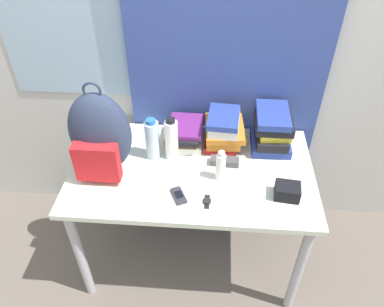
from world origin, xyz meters
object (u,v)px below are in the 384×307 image
book_stack_right (272,130)px  camera_pouch (287,191)px  backpack (100,136)px  cell_phone (179,196)px  water_bottle (152,139)px  book_stack_center (223,130)px  sports_bottle (171,139)px  sunscreen_bottle (221,166)px  sunglasses_case (225,161)px  book_stack_left (186,133)px  wristwatch (207,201)px

book_stack_right → camera_pouch: 0.39m
backpack → cell_phone: (0.39, -0.17, -0.20)m
book_stack_right → camera_pouch: bearing=-82.7°
backpack → water_bottle: bearing=26.8°
book_stack_center → sports_bottle: sports_bottle is taller
sunscreen_bottle → cell_phone: 0.25m
sports_bottle → sunscreen_bottle: (0.26, -0.15, -0.04)m
book_stack_center → cell_phone: size_ratio=2.31×
book_stack_right → sunglasses_case: book_stack_right is taller
backpack → sports_bottle: backpack is taller
book_stack_left → wristwatch: book_stack_left is taller
sports_bottle → backpack: bearing=-160.1°
book_stack_left → water_bottle: (-0.16, -0.14, 0.05)m
book_stack_center → camera_pouch: book_stack_center is taller
sports_bottle → sunscreen_bottle: size_ratio=1.45×
book_stack_center → camera_pouch: (0.31, -0.38, -0.06)m
book_stack_right → camera_pouch: book_stack_right is taller
wristwatch → book_stack_right: bearing=53.6°
water_bottle → wristwatch: size_ratio=2.74×
sunscreen_bottle → sunglasses_case: bearing=78.6°
backpack → book_stack_left: size_ratio=1.79×
book_stack_left → book_stack_center: size_ratio=1.04×
camera_pouch → cell_phone: bearing=-175.3°
book_stack_right → sunscreen_bottle: 0.39m
book_stack_right → sunglasses_case: (-0.25, -0.17, -0.09)m
water_bottle → camera_pouch: water_bottle is taller
water_bottle → sports_bottle: size_ratio=0.96×
sunglasses_case → sports_bottle: bearing=172.0°
book_stack_right → cell_phone: 0.63m
book_stack_right → sports_bottle: bearing=-166.2°
backpack → sunscreen_bottle: 0.60m
sunscreen_bottle → wristwatch: sunscreen_bottle is taller
book_stack_center → wristwatch: 0.46m
water_bottle → sports_bottle: sports_bottle is taller
water_bottle → wristwatch: 0.45m
book_stack_left → wristwatch: (0.14, -0.45, -0.05)m
book_stack_center → cell_phone: book_stack_center is taller
book_stack_right → wristwatch: 0.56m
book_stack_center → book_stack_right: (0.26, -0.00, 0.01)m
book_stack_left → camera_pouch: 0.65m
sports_bottle → sunglasses_case: sports_bottle is taller
sunscreen_bottle → book_stack_left: bearing=125.0°
water_bottle → sports_bottle: bearing=1.7°
book_stack_left → book_stack_center: 0.21m
book_stack_center → water_bottle: 0.39m
backpack → sunglasses_case: backpack is taller
backpack → sunglasses_case: bearing=7.4°
book_stack_center → sunglasses_case: (0.01, -0.17, -0.08)m
sunscreen_bottle → wristwatch: bearing=-109.0°
book_stack_left → book_stack_right: size_ratio=1.07×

